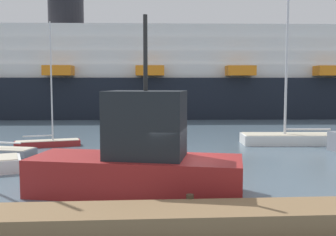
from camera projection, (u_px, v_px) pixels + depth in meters
name	position (u px, v px, depth m)	size (l,w,h in m)	color
ground_plane	(182.00, 194.00, 15.31)	(600.00, 600.00, 0.00)	slate
dock_pier	(194.00, 218.00, 11.79)	(18.95, 1.99, 0.71)	olive
sailboat_1	(293.00, 136.00, 27.64)	(7.02, 2.46, 13.20)	white
sailboat_2	(48.00, 141.00, 26.58)	(4.29, 2.10, 8.11)	maroon
fishing_boat_0	(139.00, 159.00, 15.23)	(8.35, 4.51, 6.69)	maroon
cruise_ship	(189.00, 77.00, 50.76)	(85.87, 15.91, 15.13)	black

